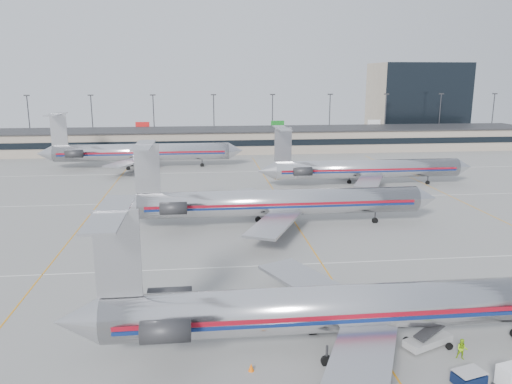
{
  "coord_description": "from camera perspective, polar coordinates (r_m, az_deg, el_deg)",
  "views": [
    {
      "loc": [
        -13.03,
        -41.26,
        20.26
      ],
      "look_at": [
        -5.53,
        26.63,
        4.5
      ],
      "focal_mm": 35.0,
      "sensor_mm": 36.0,
      "label": 1
    }
  ],
  "objects": [
    {
      "name": "cone_left",
      "position": [
        37.29,
        -0.56,
        -19.39
      ],
      "size": [
        0.54,
        0.54,
        0.58
      ],
      "primitive_type": "cone",
      "rotation": [
        0.0,
        0.0,
        0.33
      ],
      "color": "#F76208",
      "rests_on": "ground"
    },
    {
      "name": "jet_back_row",
      "position": [
        116.8,
        -13.31,
        4.48
      ],
      "size": [
        46.13,
        28.38,
        12.61
      ],
      "color": "silver",
      "rests_on": "ground"
    },
    {
      "name": "light_mast_row",
      "position": [
        154.25,
        -1.46,
        8.65
      ],
      "size": [
        163.6,
        0.4,
        15.28
      ],
      "color": "#38383D",
      "rests_on": "ground"
    },
    {
      "name": "jet_foreground",
      "position": [
        39.15,
        10.14,
        -12.83
      ],
      "size": [
        44.03,
        25.93,
        11.53
      ],
      "color": "silver",
      "rests_on": "ground"
    },
    {
      "name": "belt_loader",
      "position": [
        42.07,
        19.18,
        -15.54
      ],
      "size": [
        4.86,
        2.92,
        2.5
      ],
      "rotation": [
        0.0,
        0.0,
        0.41
      ],
      "color": "#9F9F9F",
      "rests_on": "ground"
    },
    {
      "name": "jet_second_row",
      "position": [
        68.77,
        2.09,
        -1.17
      ],
      "size": [
        45.39,
        26.73,
        11.88
      ],
      "color": "silver",
      "rests_on": "ground"
    },
    {
      "name": "ground",
      "position": [
        47.78,
        10.39,
        -12.33
      ],
      "size": [
        260.0,
        260.0,
        0.0
      ],
      "primitive_type": "plane",
      "color": "gray",
      "rests_on": "ground"
    },
    {
      "name": "cart_outer",
      "position": [
        38.37,
        23.15,
        -18.98
      ],
      "size": [
        2.27,
        1.83,
        1.13
      ],
      "rotation": [
        0.0,
        0.0,
        0.26
      ],
      "color": "#091433",
      "rests_on": "ground"
    },
    {
      "name": "uld_container",
      "position": [
        38.85,
        27.05,
        -18.48
      ],
      "size": [
        1.93,
        1.73,
        1.75
      ],
      "rotation": [
        0.0,
        0.0,
        0.24
      ],
      "color": "#2D2D30",
      "rests_on": "ground"
    },
    {
      "name": "apron_markings",
      "position": [
        56.63,
        7.5,
        -8.08
      ],
      "size": [
        160.0,
        0.15,
        0.02
      ],
      "primitive_type": "cube",
      "color": "silver",
      "rests_on": "ground"
    },
    {
      "name": "distant_building",
      "position": [
        185.31,
        17.87,
        9.98
      ],
      "size": [
        30.0,
        20.0,
        25.0
      ],
      "primitive_type": "cube",
      "color": "tan",
      "rests_on": "ground"
    },
    {
      "name": "ramp_worker_far",
      "position": [
        41.2,
        22.48,
        -16.27
      ],
      "size": [
        0.96,
        0.89,
        1.59
      ],
      "primitive_type": "imported",
      "rotation": [
        0.0,
        0.0,
        -0.46
      ],
      "color": "#89C512",
      "rests_on": "ground"
    },
    {
      "name": "terminal",
      "position": [
        140.88,
        -0.96,
        6.02
      ],
      "size": [
        162.0,
        17.0,
        6.25
      ],
      "color": "gray",
      "rests_on": "ground"
    },
    {
      "name": "jet_third_row",
      "position": [
        96.8,
        12.14,
        2.62
      ],
      "size": [
        41.82,
        25.72,
        11.44
      ],
      "color": "silver",
      "rests_on": "ground"
    }
  ]
}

